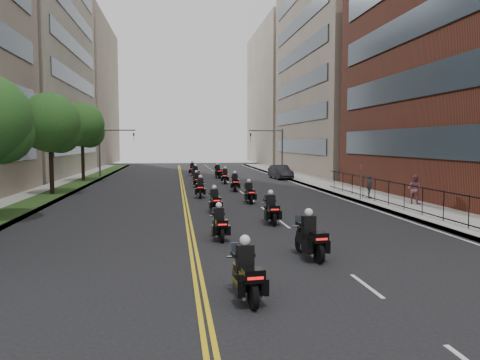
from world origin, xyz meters
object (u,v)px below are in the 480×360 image
Objects in this scene: motorcycle_1 at (310,239)px; motorcycle_6 at (200,189)px; motorcycle_2 at (219,225)px; motorcycle_0 at (246,275)px; pedestrian_b at (415,189)px; motorcycle_10 at (195,174)px; motorcycle_5 at (249,194)px; motorcycle_3 at (271,210)px; motorcycle_9 at (225,177)px; motorcycle_11 at (218,172)px; motorcycle_7 at (235,183)px; motorcycle_4 at (215,202)px; pedestrian_c at (370,187)px; motorcycle_8 at (197,181)px; parked_sedan at (280,172)px; motorcycle_12 at (192,170)px.

motorcycle_1 is 18.68m from motorcycle_6.
motorcycle_1 reaches higher than motorcycle_2.
pedestrian_b reaches higher than motorcycle_0.
motorcycle_5 is at bearing -88.91° from motorcycle_10.
motorcycle_10 is (-2.58, 26.65, 0.04)m from motorcycle_3.
motorcycle_9 is 0.97× the size of motorcycle_11.
motorcycle_3 is at bearing 69.87° from motorcycle_0.
motorcycle_9 is (-0.05, 7.21, -0.00)m from motorcycle_7.
motorcycle_7 is 14.62m from pedestrian_b.
motorcycle_1 is 7.02m from motorcycle_3.
motorcycle_4 is 1.31× the size of pedestrian_c.
motorcycle_10 reaches higher than motorcycle_8.
motorcycle_10 is at bearing 133.17° from motorcycle_9.
motorcycle_7 is 4.67m from motorcycle_8.
motorcycle_7 is at bearing 57.53° from motorcycle_6.
pedestrian_c is (8.63, 8.11, 0.30)m from motorcycle_3.
motorcycle_3 is 1.08× the size of motorcycle_8.
pedestrian_c reaches higher than parked_sedan.
motorcycle_8 reaches higher than motorcycle_2.
motorcycle_0 is 0.48× the size of parked_sedan.
pedestrian_b reaches higher than parked_sedan.
motorcycle_4 reaches higher than motorcycle_8.
motorcycle_1 reaches higher than motorcycle_4.
motorcycle_4 is at bearing 121.05° from motorcycle_3.
motorcycle_0 is 0.99× the size of motorcycle_3.
parked_sedan is at bearing 63.27° from motorcycle_6.
motorcycle_11 is at bearing 88.85° from motorcycle_5.
motorcycle_4 is 25.38m from parked_sedan.
motorcycle_1 reaches higher than motorcycle_0.
motorcycle_0 reaches higher than motorcycle_4.
motorcycle_2 is (-2.82, 3.61, -0.08)m from motorcycle_1.
motorcycle_8 is at bearing 93.41° from motorcycle_6.
motorcycle_2 is at bearing -112.00° from parked_sedan.
pedestrian_b reaches higher than motorcycle_5.
motorcycle_1 is 1.12× the size of motorcycle_8.
motorcycle_0 is 20.74m from pedestrian_b.
motorcycle_5 is 8.47m from pedestrian_c.
pedestrian_b is (10.11, -2.90, 0.44)m from motorcycle_5.
motorcycle_4 is 4.58m from motorcycle_5.
motorcycle_1 reaches higher than motorcycle_5.
motorcycle_5 is at bearing -86.56° from motorcycle_7.
parked_sedan is (9.72, 38.77, 0.11)m from motorcycle_0.
motorcycle_3 is 11.80m from motorcycle_6.
motorcycle_1 is (2.84, 3.96, 0.03)m from motorcycle_0.
motorcycle_7 is (3.10, 26.58, 0.01)m from motorcycle_0.
pedestrian_b is at bearing -50.61° from motorcycle_8.
motorcycle_5 is at bearing -45.22° from motorcycle_6.
parked_sedan is at bearing 70.15° from motorcycle_5.
motorcycle_11 is 5.05m from motorcycle_12.
motorcycle_7 reaches higher than motorcycle_6.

